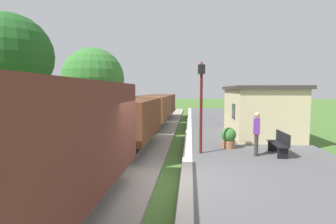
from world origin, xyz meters
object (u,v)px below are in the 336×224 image
at_px(tree_trackside_mid, 10,56).
at_px(person_waiting, 257,132).
at_px(freight_train, 138,114).
at_px(bench_near_hut, 279,143).
at_px(tree_trackside_far, 93,79).
at_px(potted_planter, 229,137).
at_px(lamp_post_near, 201,90).
at_px(station_hut, 259,110).
at_px(bench_down_platform, 236,118).

bearing_deg(tree_trackside_mid, person_waiting, -8.68).
bearing_deg(person_waiting, tree_trackside_mid, 6.29).
relative_size(freight_train, tree_trackside_mid, 4.01).
xyz_separation_m(bench_near_hut, tree_trackside_mid, (-12.23, 1.52, 3.75)).
relative_size(freight_train, tree_trackside_far, 4.58).
distance_m(bench_near_hut, potted_planter, 2.10).
bearing_deg(freight_train, lamp_post_near, -48.07).
height_order(person_waiting, potted_planter, person_waiting).
height_order(station_hut, lamp_post_near, lamp_post_near).
xyz_separation_m(person_waiting, potted_planter, (-0.88, 1.24, -0.46)).
distance_m(freight_train, station_hut, 6.87).
distance_m(potted_planter, tree_trackside_far, 10.50).
relative_size(bench_near_hut, tree_trackside_mid, 0.23).
xyz_separation_m(tree_trackside_mid, tree_trackside_far, (2.09, 5.24, -0.88)).
distance_m(station_hut, potted_planter, 4.34).
distance_m(bench_near_hut, person_waiting, 1.07).
xyz_separation_m(freight_train, person_waiting, (5.47, -3.90, -0.30)).
bearing_deg(station_hut, tree_trackside_mid, -166.04).
bearing_deg(tree_trackside_mid, bench_down_platform, 33.36).
height_order(bench_down_platform, tree_trackside_mid, tree_trackside_mid).
distance_m(person_waiting, tree_trackside_mid, 11.88).
height_order(freight_train, station_hut, station_hut).
height_order(station_hut, bench_down_platform, station_hut).
xyz_separation_m(bench_down_platform, tree_trackside_far, (-10.15, -2.81, 2.87)).
distance_m(bench_down_platform, lamp_post_near, 10.28).
distance_m(freight_train, person_waiting, 6.72).
bearing_deg(potted_planter, station_hut, 58.58).
xyz_separation_m(bench_near_hut, tree_trackside_far, (-10.15, 6.76, 2.87)).
distance_m(bench_near_hut, tree_trackside_mid, 12.88).
bearing_deg(lamp_post_near, station_hut, 53.29).
relative_size(tree_trackside_mid, tree_trackside_far, 1.14).
relative_size(bench_near_hut, lamp_post_near, 0.41).
bearing_deg(bench_down_platform, potted_planter, -102.08).
bearing_deg(tree_trackside_mid, station_hut, 13.96).
xyz_separation_m(station_hut, bench_down_platform, (-0.38, 4.92, -0.93)).
xyz_separation_m(freight_train, bench_near_hut, (6.41, -3.69, -0.76)).
xyz_separation_m(station_hut, tree_trackside_mid, (-12.62, -3.14, 2.82)).
bearing_deg(bench_down_platform, tree_trackside_far, -164.51).
distance_m(station_hut, person_waiting, 5.06).
bearing_deg(bench_near_hut, lamp_post_near, -179.87).
height_order(station_hut, person_waiting, station_hut).
bearing_deg(bench_down_platform, freight_train, -137.50).
bearing_deg(freight_train, potted_planter, -30.06).
xyz_separation_m(bench_near_hut, lamp_post_near, (-3.09, -0.01, 2.08)).
distance_m(person_waiting, lamp_post_near, 2.70).
bearing_deg(tree_trackside_mid, bench_near_hut, -7.08).
distance_m(potted_planter, lamp_post_near, 2.65).
height_order(freight_train, potted_planter, freight_train).
bearing_deg(bench_near_hut, tree_trackside_far, 146.33).
distance_m(bench_down_platform, person_waiting, 9.83).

